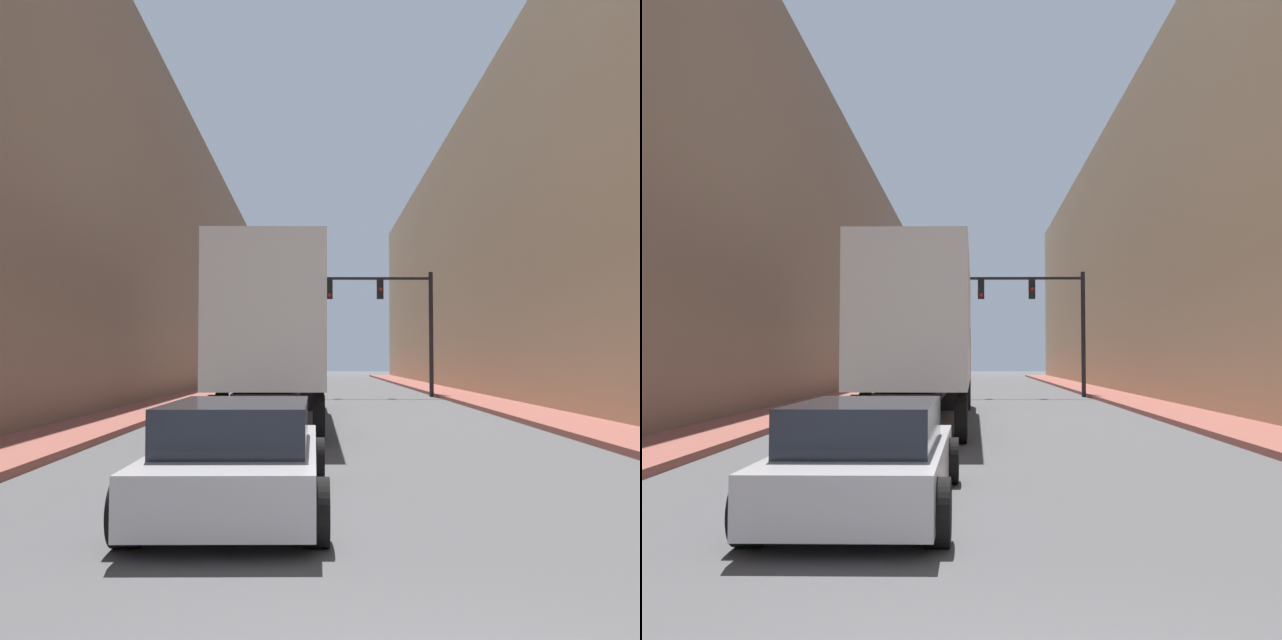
{
  "view_description": "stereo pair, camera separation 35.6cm",
  "coord_description": "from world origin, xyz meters",
  "views": [
    {
      "loc": [
        -0.58,
        -2.65,
        1.73
      ],
      "look_at": [
        -0.47,
        11.92,
        2.54
      ],
      "focal_mm": 40.0,
      "sensor_mm": 36.0,
      "label": 1
    },
    {
      "loc": [
        -0.23,
        -2.65,
        1.73
      ],
      "look_at": [
        -0.47,
        11.92,
        2.54
      ],
      "focal_mm": 40.0,
      "sensor_mm": 36.0,
      "label": 2
    }
  ],
  "objects": [
    {
      "name": "semi_truck",
      "position": [
        -1.57,
        17.29,
        2.4
      ],
      "size": [
        2.46,
        13.09,
        4.29
      ],
      "color": "silver",
      "rests_on": "ground"
    },
    {
      "name": "building_left",
      "position": [
        -10.07,
        30.0,
        7.27
      ],
      "size": [
        6.0,
        80.0,
        14.54
      ],
      "color": "#846B56",
      "rests_on": "ground"
    },
    {
      "name": "sidewalk_left",
      "position": [
        -6.03,
        30.0,
        0.07
      ],
      "size": [
        2.08,
        80.0,
        0.15
      ],
      "color": "brown",
      "rests_on": "ground"
    },
    {
      "name": "sidewalk_right",
      "position": [
        6.03,
        30.0,
        0.07
      ],
      "size": [
        2.08,
        80.0,
        0.15
      ],
      "color": "brown",
      "rests_on": "ground"
    },
    {
      "name": "traffic_signal_gantry",
      "position": [
        3.02,
        30.35,
        4.07
      ],
      "size": [
        7.2,
        0.35,
        5.79
      ],
      "color": "black",
      "rests_on": "ground"
    },
    {
      "name": "building_right",
      "position": [
        10.07,
        30.0,
        7.31
      ],
      "size": [
        6.0,
        80.0,
        14.63
      ],
      "color": "tan",
      "rests_on": "ground"
    },
    {
      "name": "sedan_car",
      "position": [
        -1.44,
        5.68,
        0.6
      ],
      "size": [
        1.99,
        4.66,
        1.25
      ],
      "color": "#B7B7BC",
      "rests_on": "ground"
    }
  ]
}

